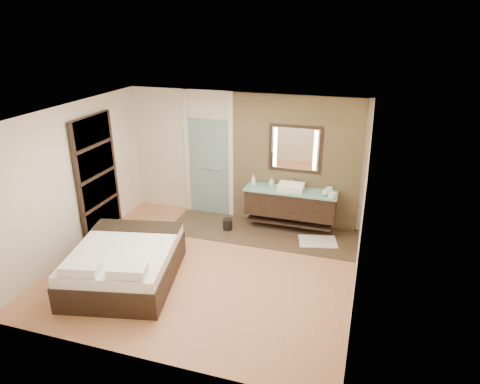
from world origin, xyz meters
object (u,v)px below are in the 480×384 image
(bed, at_px, (125,263))
(waste_bin, at_px, (228,224))
(mirror_unit, at_px, (295,149))
(vanity, at_px, (290,203))

(bed, relative_size, waste_bin, 9.36)
(bed, xyz_separation_m, waste_bin, (1.02, 2.23, -0.20))
(waste_bin, bearing_deg, bed, -114.58)
(mirror_unit, relative_size, waste_bin, 4.38)
(mirror_unit, distance_m, bed, 3.88)
(mirror_unit, bearing_deg, bed, -127.48)
(vanity, distance_m, waste_bin, 1.35)
(mirror_unit, bearing_deg, vanity, -90.00)
(vanity, bearing_deg, waste_bin, -160.43)
(vanity, xyz_separation_m, bed, (-2.22, -2.66, -0.26))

